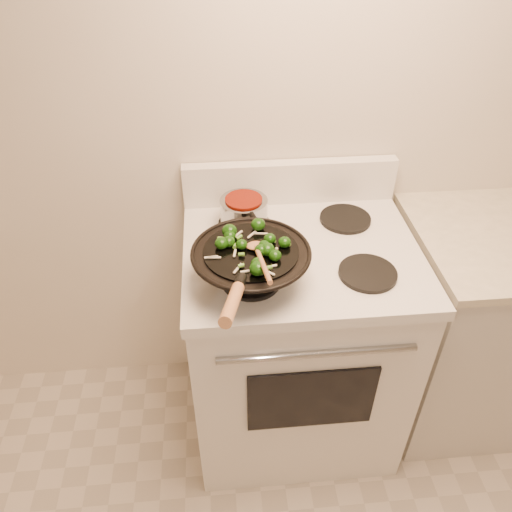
{
  "coord_description": "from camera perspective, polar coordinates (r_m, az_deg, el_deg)",
  "views": [
    {
      "loc": [
        -0.3,
        -0.12,
        1.92
      ],
      "look_at": [
        -0.2,
        1.03,
        1.01
      ],
      "focal_mm": 35.0,
      "sensor_mm": 36.0,
      "label": 1
    }
  ],
  "objects": [
    {
      "name": "wooden_spoon",
      "position": [
        1.38,
        0.38,
        0.09
      ],
      "size": [
        0.06,
        0.25,
        0.06
      ],
      "color": "#AA6E43",
      "rests_on": "wok"
    },
    {
      "name": "stove",
      "position": [
        1.96,
        4.49,
        -9.62
      ],
      "size": [
        0.78,
        0.67,
        1.08
      ],
      "color": "white",
      "rests_on": "ground"
    },
    {
      "name": "wok",
      "position": [
        1.46,
        -0.59,
        -0.92
      ],
      "size": [
        0.35,
        0.58,
        0.24
      ],
      "color": "black",
      "rests_on": "stove"
    },
    {
      "name": "saucepan",
      "position": [
        1.71,
        -1.38,
        5.15
      ],
      "size": [
        0.16,
        0.26,
        0.1
      ],
      "color": "#919599",
      "rests_on": "stove"
    },
    {
      "name": "stirfry",
      "position": [
        1.43,
        -0.41,
        1.22
      ],
      "size": [
        0.25,
        0.26,
        0.04
      ],
      "color": "#113708",
      "rests_on": "wok"
    },
    {
      "name": "counter_unit",
      "position": [
        2.24,
        25.16,
        -7.11
      ],
      "size": [
        0.76,
        0.62,
        0.91
      ],
      "color": "silver",
      "rests_on": "ground"
    }
  ]
}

